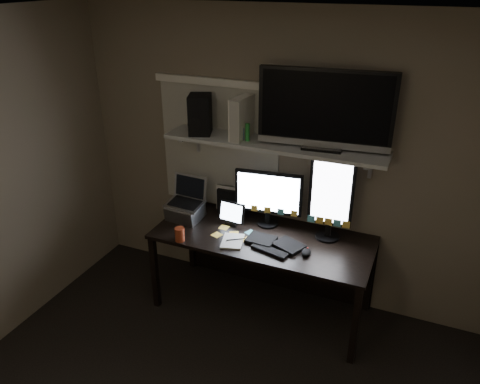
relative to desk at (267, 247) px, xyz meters
The scene contains 19 objects.
ceiling 2.49m from the desk, 90.00° to the right, with size 3.60×3.60×0.00m, color silver.
back_wall 0.74m from the desk, 90.00° to the left, with size 3.60×3.60×0.00m, color #7E6D5A.
window_blinds 0.96m from the desk, 156.69° to the left, with size 1.10×0.02×1.10m, color beige.
desk is the anchor object (origin of this frame).
wall_shelf 0.91m from the desk, 90.00° to the left, with size 1.80×0.35×0.03m, color #B6B6B1.
monitor_landscape 0.44m from the desk, 110.20° to the left, with size 0.57×0.06×0.50m, color black.
monitor_portrait 0.73m from the desk, ahead, with size 0.35×0.07×0.70m, color black.
keyboard 0.31m from the desk, 56.67° to the right, with size 0.47×0.18×0.03m, color black.
mouse 0.52m from the desk, 31.54° to the right, with size 0.07×0.11×0.04m, color black.
notepad 0.40m from the desk, 122.19° to the right, with size 0.17×0.23×0.01m, color silver.
tablet 0.42m from the desk, behind, with size 0.24×0.10×0.21m, color black.
file_sorter 0.54m from the desk, 160.68° to the left, with size 0.20×0.09×0.25m, color black.
laptop 0.82m from the desk, behind, with size 0.32×0.26×0.36m, color #B0B0B5.
cup 0.78m from the desk, 142.75° to the right, with size 0.08×0.08×0.11m, color #9B361C.
sticky_notes 0.34m from the desk, 138.52° to the right, with size 0.33×0.24×0.00m, color yellow, non-canonical shape.
tv 1.29m from the desk, 13.32° to the left, with size 1.00×0.18×0.60m, color black.
game_console 1.13m from the desk, 163.40° to the left, with size 0.09×0.28×0.34m, color silver.
speaker 1.26m from the desk, behind, with size 0.18×0.22×0.32m, color black.
bottles 1.03m from the desk, behind, with size 0.22×0.05×0.14m, color #A50F0C, non-canonical shape.
Camera 1 is at (1.12, -1.71, 2.72)m, focal length 35.00 mm.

